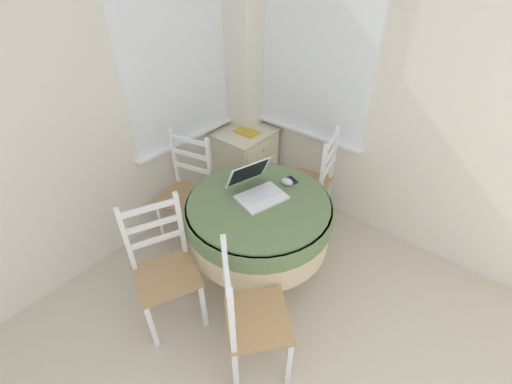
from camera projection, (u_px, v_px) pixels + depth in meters
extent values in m
cube|color=white|center=(178.00, 59.00, 2.85)|extent=(1.10, 0.01, 1.42)
cube|color=white|center=(190.00, 138.00, 3.27)|extent=(1.18, 0.07, 0.02)
cube|color=white|center=(315.00, 55.00, 2.94)|extent=(0.01, 1.10, 1.42)
cube|color=white|center=(306.00, 132.00, 3.35)|extent=(0.07, 1.18, 0.02)
cube|color=silver|center=(244.00, 69.00, 3.34)|extent=(0.28, 0.28, 2.55)
cylinder|color=#4C3D2D|center=(258.00, 267.00, 2.96)|extent=(0.36, 0.36, 0.03)
cylinder|color=#4C3D2D|center=(259.00, 237.00, 2.75)|extent=(0.11, 0.11, 0.70)
cylinder|color=beige|center=(259.00, 221.00, 2.64)|extent=(1.09, 1.09, 0.35)
cylinder|color=#607A4C|center=(259.00, 210.00, 2.58)|extent=(1.12, 1.12, 0.14)
cylinder|color=#607A4C|center=(259.00, 202.00, 2.53)|extent=(1.06, 1.06, 0.02)
cube|color=white|center=(262.00, 197.00, 2.55)|extent=(0.40, 0.34, 0.02)
cube|color=silver|center=(261.00, 195.00, 2.55)|extent=(0.33, 0.23, 0.00)
cube|color=white|center=(248.00, 173.00, 2.60)|extent=(0.36, 0.21, 0.22)
cube|color=black|center=(248.00, 173.00, 2.59)|extent=(0.33, 0.19, 0.20)
ellipsoid|color=silver|center=(287.00, 182.00, 2.68)|extent=(0.07, 0.10, 0.05)
cube|color=black|center=(292.00, 180.00, 2.73)|extent=(0.09, 0.12, 0.01)
cube|color=black|center=(292.00, 179.00, 2.73)|extent=(0.07, 0.08, 0.00)
cube|color=#A87F51|center=(185.00, 196.00, 3.04)|extent=(0.47, 0.49, 0.02)
cube|color=white|center=(161.00, 221.00, 3.12)|extent=(0.04, 0.04, 0.45)
cube|color=white|center=(195.00, 233.00, 3.00)|extent=(0.04, 0.04, 0.45)
cube|color=white|center=(182.00, 201.00, 3.36)|extent=(0.04, 0.04, 0.45)
cube|color=white|center=(214.00, 211.00, 3.24)|extent=(0.04, 0.04, 0.45)
cube|color=white|center=(175.00, 157.00, 3.05)|extent=(0.04, 0.04, 0.53)
cube|color=white|center=(209.00, 166.00, 2.93)|extent=(0.04, 0.04, 0.53)
cube|color=white|center=(189.00, 141.00, 2.87)|extent=(0.11, 0.36, 0.04)
cube|color=white|center=(191.00, 155.00, 2.95)|extent=(0.11, 0.36, 0.04)
cube|color=white|center=(193.00, 168.00, 3.03)|extent=(0.11, 0.36, 0.04)
cube|color=#A87F51|center=(308.00, 183.00, 3.20)|extent=(0.49, 0.47, 0.02)
cube|color=white|center=(296.00, 189.00, 3.53)|extent=(0.04, 0.04, 0.45)
cube|color=white|center=(283.00, 209.00, 3.27)|extent=(0.04, 0.04, 0.45)
cube|color=white|center=(327.00, 197.00, 3.41)|extent=(0.04, 0.04, 0.45)
cube|color=white|center=(316.00, 219.00, 3.15)|extent=(0.04, 0.04, 0.45)
cube|color=white|center=(334.00, 153.00, 3.10)|extent=(0.04, 0.04, 0.53)
cube|color=white|center=(322.00, 173.00, 2.85)|extent=(0.04, 0.04, 0.53)
cube|color=white|center=(332.00, 142.00, 2.85)|extent=(0.36, 0.11, 0.04)
cube|color=white|center=(329.00, 156.00, 2.94)|extent=(0.36, 0.11, 0.04)
cube|color=white|center=(327.00, 169.00, 3.02)|extent=(0.36, 0.11, 0.04)
cube|color=#A87F51|center=(258.00, 318.00, 2.07)|extent=(0.56, 0.56, 0.02)
cube|color=white|center=(289.00, 362.00, 2.09)|extent=(0.05, 0.05, 0.45)
cube|color=white|center=(277.00, 311.00, 2.38)|extent=(0.05, 0.05, 0.45)
cube|color=white|center=(236.00, 371.00, 2.05)|extent=(0.05, 0.05, 0.45)
cube|color=white|center=(230.00, 318.00, 2.34)|extent=(0.05, 0.05, 0.45)
cube|color=white|center=(232.00, 323.00, 1.74)|extent=(0.05, 0.05, 0.53)
cube|color=white|center=(226.00, 268.00, 2.03)|extent=(0.05, 0.05, 0.53)
cube|color=white|center=(227.00, 269.00, 1.76)|extent=(0.26, 0.29, 0.04)
cube|color=white|center=(228.00, 286.00, 1.85)|extent=(0.26, 0.29, 0.04)
cube|color=white|center=(229.00, 302.00, 1.93)|extent=(0.26, 0.29, 0.04)
cube|color=#A87F51|center=(167.00, 276.00, 2.33)|extent=(0.53, 0.52, 0.02)
cube|color=white|center=(152.00, 326.00, 2.29)|extent=(0.05, 0.05, 0.45)
cube|color=white|center=(203.00, 306.00, 2.41)|extent=(0.05, 0.05, 0.45)
cube|color=white|center=(142.00, 290.00, 2.52)|extent=(0.05, 0.05, 0.45)
cube|color=white|center=(189.00, 273.00, 2.65)|extent=(0.05, 0.05, 0.45)
cube|color=white|center=(126.00, 240.00, 2.22)|extent=(0.04, 0.04, 0.53)
cube|color=white|center=(180.00, 224.00, 2.34)|extent=(0.04, 0.04, 0.53)
cube|color=white|center=(148.00, 208.00, 2.16)|extent=(0.34, 0.17, 0.04)
cube|color=white|center=(152.00, 225.00, 2.24)|extent=(0.34, 0.17, 0.04)
cube|color=white|center=(156.00, 240.00, 2.32)|extent=(0.34, 0.17, 0.04)
cube|color=beige|center=(245.00, 162.00, 3.72)|extent=(0.55, 0.48, 0.69)
cube|color=beige|center=(245.00, 132.00, 3.50)|extent=(0.58, 0.50, 0.02)
cube|color=beige|center=(263.00, 150.00, 3.45)|extent=(0.49, 0.01, 0.20)
sphere|color=olive|center=(264.00, 151.00, 3.45)|extent=(0.02, 0.02, 0.02)
cube|color=beige|center=(263.00, 169.00, 3.59)|extent=(0.49, 0.01, 0.20)
sphere|color=olive|center=(263.00, 170.00, 3.59)|extent=(0.02, 0.02, 0.02)
cube|color=beige|center=(262.00, 187.00, 3.73)|extent=(0.49, 0.01, 0.20)
sphere|color=olive|center=(263.00, 187.00, 3.73)|extent=(0.02, 0.02, 0.02)
cube|color=gold|center=(247.00, 132.00, 3.46)|extent=(0.14, 0.23, 0.02)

